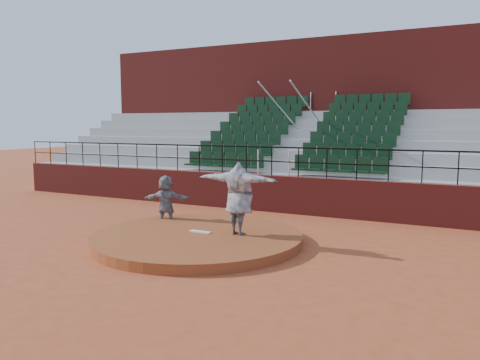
{
  "coord_description": "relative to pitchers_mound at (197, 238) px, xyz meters",
  "views": [
    {
      "loc": [
        6.4,
        -10.24,
        3.1
      ],
      "look_at": [
        0.0,
        2.5,
        1.4
      ],
      "focal_mm": 35.0,
      "sensor_mm": 36.0,
      "label": 1
    }
  ],
  "objects": [
    {
      "name": "pitching_rubber",
      "position": [
        0.0,
        0.15,
        0.14
      ],
      "size": [
        0.6,
        0.15,
        0.03
      ],
      "primitive_type": "cube",
      "color": "white",
      "rests_on": "pitchers_mound"
    },
    {
      "name": "seating_deck",
      "position": [
        0.0,
        8.65,
        1.32
      ],
      "size": [
        24.0,
        5.97,
        4.63
      ],
      "color": "#9C9C96",
      "rests_on": "ground"
    },
    {
      "name": "boundary_wall",
      "position": [
        0.0,
        5.0,
        0.53
      ],
      "size": [
        24.0,
        0.3,
        1.3
      ],
      "primitive_type": "cube",
      "color": "maroon",
      "rests_on": "ground"
    },
    {
      "name": "pitcher",
      "position": [
        1.01,
        0.43,
        1.07
      ],
      "size": [
        2.36,
        0.79,
        1.89
      ],
      "primitive_type": "imported",
      "rotation": [
        0.0,
        0.0,
        3.07
      ],
      "color": "black",
      "rests_on": "pitchers_mound"
    },
    {
      "name": "ground",
      "position": [
        0.0,
        0.0,
        -0.12
      ],
      "size": [
        90.0,
        90.0,
        0.0
      ],
      "primitive_type": "plane",
      "color": "#AD4B27",
      "rests_on": "ground"
    },
    {
      "name": "fielder",
      "position": [
        -1.92,
        1.31,
        0.66
      ],
      "size": [
        1.53,
        0.94,
        1.57
      ],
      "primitive_type": "imported",
      "rotation": [
        0.0,
        0.0,
        3.5
      ],
      "color": "black",
      "rests_on": "ground"
    },
    {
      "name": "pitchers_mound",
      "position": [
        0.0,
        0.0,
        0.0
      ],
      "size": [
        5.5,
        5.5,
        0.25
      ],
      "primitive_type": "cylinder",
      "color": "brown",
      "rests_on": "ground"
    },
    {
      "name": "press_box_facade",
      "position": [
        0.0,
        12.6,
        3.43
      ],
      "size": [
        24.0,
        3.0,
        7.1
      ],
      "primitive_type": "cube",
      "color": "maroon",
      "rests_on": "ground"
    },
    {
      "name": "wall_railing",
      "position": [
        0.0,
        5.0,
        1.9
      ],
      "size": [
        24.04,
        0.05,
        1.03
      ],
      "color": "black",
      "rests_on": "boundary_wall"
    }
  ]
}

